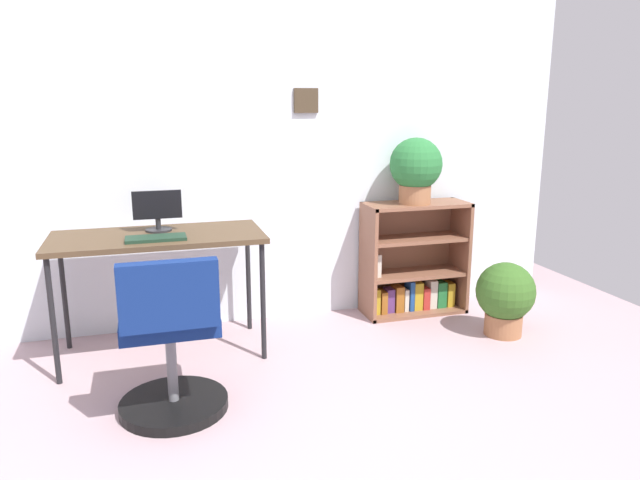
{
  "coord_description": "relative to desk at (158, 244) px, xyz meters",
  "views": [
    {
      "loc": [
        -0.29,
        -1.71,
        1.46
      ],
      "look_at": [
        0.65,
        1.44,
        0.69
      ],
      "focal_mm": 33.2,
      "sensor_mm": 36.0,
      "label": 1
    }
  ],
  "objects": [
    {
      "name": "bookshelf_low",
      "position": [
        1.72,
        0.26,
        -0.33
      ],
      "size": [
        0.72,
        0.3,
        0.78
      ],
      "color": "brown",
      "rests_on": "ground_plane"
    },
    {
      "name": "potted_plant_floor",
      "position": [
        2.09,
        -0.33,
        -0.41
      ],
      "size": [
        0.37,
        0.37,
        0.48
      ],
      "color": "#9E6642",
      "rests_on": "ground_plane"
    },
    {
      "name": "office_chair",
      "position": [
        0.02,
        -0.75,
        -0.31
      ],
      "size": [
        0.52,
        0.55,
        0.81
      ],
      "color": "black",
      "rests_on": "ground_plane"
    },
    {
      "name": "potted_plant_on_shelf",
      "position": [
        1.7,
        0.21,
        0.36
      ],
      "size": [
        0.35,
        0.35,
        0.44
      ],
      "color": "#9E6642",
      "rests_on": "bookshelf_low"
    },
    {
      "name": "desk",
      "position": [
        0.0,
        0.0,
        0.0
      ],
      "size": [
        1.19,
        0.57,
        0.72
      ],
      "color": "#4E3A25",
      "rests_on": "ground_plane"
    },
    {
      "name": "wall_back",
      "position": [
        0.24,
        0.46,
        0.55
      ],
      "size": [
        5.2,
        0.12,
        2.43
      ],
      "color": "silver",
      "rests_on": "ground_plane"
    },
    {
      "name": "monitor",
      "position": [
        0.01,
        0.09,
        0.18
      ],
      "size": [
        0.28,
        0.15,
        0.24
      ],
      "color": "#262628",
      "rests_on": "desk"
    },
    {
      "name": "keyboard",
      "position": [
        -0.01,
        -0.13,
        0.06
      ],
      "size": [
        0.32,
        0.15,
        0.02
      ],
      "primitive_type": "cube",
      "color": "#1C3625",
      "rests_on": "desk"
    }
  ]
}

